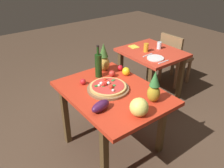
{
  "coord_description": "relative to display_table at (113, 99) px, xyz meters",
  "views": [
    {
      "loc": [
        1.6,
        -1.22,
        1.96
      ],
      "look_at": [
        -0.05,
        0.03,
        0.79
      ],
      "focal_mm": 37.65,
      "sensor_mm": 36.0,
      "label": 1
    }
  ],
  "objects": [
    {
      "name": "melon",
      "position": [
        0.45,
        -0.06,
        0.18
      ],
      "size": [
        0.16,
        0.16,
        0.16
      ],
      "primitive_type": "sphere",
      "color": "#E9DC65",
      "rests_on": "display_table"
    },
    {
      "name": "knife_utensil",
      "position": [
        -0.17,
        0.94,
        0.1
      ],
      "size": [
        0.02,
        0.18,
        0.01
      ],
      "primitive_type": "cube",
      "rotation": [
        0.0,
        0.0,
        0.0
      ],
      "color": "silver",
      "rests_on": "background_table"
    },
    {
      "name": "dining_chair",
      "position": [
        -0.59,
        1.68,
        -0.16
      ],
      "size": [
        0.42,
        0.42,
        0.85
      ],
      "rotation": [
        0.0,
        0.0,
        3.18
      ],
      "color": "brown",
      "rests_on": "ground_plane"
    },
    {
      "name": "eggplant",
      "position": [
        0.2,
        -0.28,
        0.14
      ],
      "size": [
        0.13,
        0.21,
        0.09
      ],
      "primitive_type": "ellipsoid",
      "rotation": [
        0.0,
        0.0,
        1.77
      ],
      "color": "#441940",
      "rests_on": "display_table"
    },
    {
      "name": "drinking_glass_water",
      "position": [
        -0.53,
        1.24,
        0.15
      ],
      "size": [
        0.06,
        0.06,
        0.1
      ],
      "primitive_type": "cylinder",
      "color": "silver",
      "rests_on": "background_table"
    },
    {
      "name": "tomato_beside_pepper",
      "position": [
        -0.3,
        -0.17,
        0.13
      ],
      "size": [
        0.06,
        0.06,
        0.06
      ],
      "primitive_type": "sphere",
      "color": "red",
      "rests_on": "display_table"
    },
    {
      "name": "background_table",
      "position": [
        -0.52,
        1.09,
        -0.03
      ],
      "size": [
        0.84,
        0.72,
        0.74
      ],
      "color": "#4F3A1F",
      "rests_on": "ground_plane"
    },
    {
      "name": "pineapple_right",
      "position": [
        -0.44,
        0.2,
        0.24
      ],
      "size": [
        0.13,
        0.13,
        0.33
      ],
      "color": "#B88D38",
      "rests_on": "display_table"
    },
    {
      "name": "bell_pepper",
      "position": [
        -0.19,
        0.33,
        0.14
      ],
      "size": [
        0.09,
        0.09,
        0.1
      ],
      "primitive_type": "ellipsoid",
      "color": "yellow",
      "rests_on": "display_table"
    },
    {
      "name": "pineapple_left",
      "position": [
        0.37,
        0.19,
        0.24
      ],
      "size": [
        0.12,
        0.12,
        0.31
      ],
      "color": "#AB8C23",
      "rests_on": "display_table"
    },
    {
      "name": "dinner_plate",
      "position": [
        -0.31,
        0.94,
        0.1
      ],
      "size": [
        0.22,
        0.22,
        0.02
      ],
      "primitive_type": "cylinder",
      "color": "white",
      "rests_on": "background_table"
    },
    {
      "name": "wine_bottle",
      "position": [
        -0.34,
        0.07,
        0.24
      ],
      "size": [
        0.08,
        0.08,
        0.37
      ],
      "color": "#163611",
      "rests_on": "display_table"
    },
    {
      "name": "display_table",
      "position": [
        0.0,
        0.0,
        0.0
      ],
      "size": [
        1.13,
        0.84,
        0.74
      ],
      "color": "#4F3A1F",
      "rests_on": "ground_plane"
    },
    {
      "name": "tomato_at_corner",
      "position": [
        -0.32,
        0.35,
        0.13
      ],
      "size": [
        0.07,
        0.07,
        0.07
      ],
      "primitive_type": "sphere",
      "color": "red",
      "rests_on": "display_table"
    },
    {
      "name": "drinking_glass_juice",
      "position": [
        -0.56,
        1.01,
        0.16
      ],
      "size": [
        0.07,
        0.07,
        0.12
      ],
      "primitive_type": "cylinder",
      "color": "orange",
      "rests_on": "background_table"
    },
    {
      "name": "fork_utensil",
      "position": [
        -0.45,
        0.94,
        0.1
      ],
      "size": [
        0.03,
        0.18,
        0.01
      ],
      "primitive_type": "cube",
      "rotation": [
        0.0,
        0.0,
        0.05
      ],
      "color": "silver",
      "rests_on": "background_table"
    },
    {
      "name": "tomato_by_bottle",
      "position": [
        -0.25,
        0.18,
        0.13
      ],
      "size": [
        0.07,
        0.07,
        0.07
      ],
      "primitive_type": "sphere",
      "color": "red",
      "rests_on": "display_table"
    },
    {
      "name": "ground_plane",
      "position": [
        0.0,
        0.0,
        -0.64
      ],
      "size": [
        10.0,
        10.0,
        0.0
      ],
      "primitive_type": "plane",
      "color": "#4C3828"
    },
    {
      "name": "napkin_folded",
      "position": [
        -0.8,
        1.0,
        0.1
      ],
      "size": [
        0.16,
        0.14,
        0.01
      ],
      "primitive_type": "cube",
      "rotation": [
        0.0,
        0.0,
        -0.14
      ],
      "color": "yellow",
      "rests_on": "background_table"
    },
    {
      "name": "pizza",
      "position": [
        -0.05,
        -0.02,
        0.14
      ],
      "size": [
        0.37,
        0.37,
        0.06
      ],
      "color": "tan",
      "rests_on": "pizza_board"
    },
    {
      "name": "pizza_board",
      "position": [
        -0.05,
        -0.02,
        0.11
      ],
      "size": [
        0.42,
        0.42,
        0.02
      ],
      "primitive_type": "cylinder",
      "color": "brown",
      "rests_on": "display_table"
    }
  ]
}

